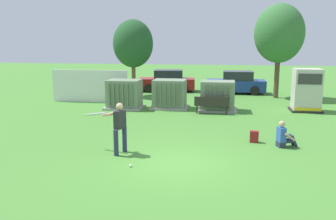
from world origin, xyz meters
The scene contains 15 objects.
ground_plane centered at (0.00, 0.00, 0.00)m, with size 96.00×96.00×0.00m, color #478433.
fence_panel centered at (-6.78, 10.50, 1.00)m, with size 4.80×0.12×2.00m, color white.
transformer_west centered at (-4.09, 8.79, 0.79)m, with size 2.10×1.70×1.62m.
transformer_mid_west centered at (-1.57, 9.24, 0.79)m, with size 2.10×1.70×1.62m.
transformer_mid_east centered at (1.11, 8.95, 0.79)m, with size 2.10×1.70×1.62m.
generator_enclosure centered at (5.85, 9.49, 1.14)m, with size 1.60×1.40×2.30m.
park_bench centered at (0.83, 7.92, 0.54)m, with size 1.80×0.41×0.92m.
batter centered at (-2.03, 0.68, 0.98)m, with size 1.58×0.84×1.74m.
sports_ball centered at (-1.31, -0.57, 0.04)m, with size 0.09×0.09×0.09m, color white.
seated_spectator centered at (3.60, 2.33, 0.38)m, with size 0.78×0.64×0.96m.
backpack centered at (2.60, 2.77, 0.21)m, with size 0.34×0.29×0.44m.
tree_left centered at (-4.72, 13.48, 3.57)m, with size 2.72×2.72×5.20m.
tree_center_left centered at (4.92, 14.11, 4.23)m, with size 3.22×3.22×6.16m.
parked_car_leftmost centered at (-2.80, 16.16, 0.75)m, with size 4.35×2.24×1.62m.
parked_car_left_of_center centered at (2.33, 15.81, 0.75)m, with size 4.22×1.95×1.62m.
Camera 1 is at (1.38, -10.60, 3.74)m, focal length 38.37 mm.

